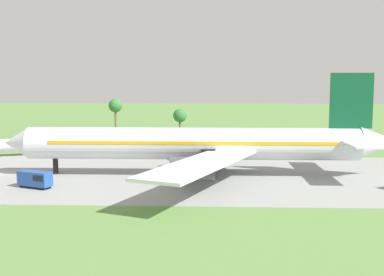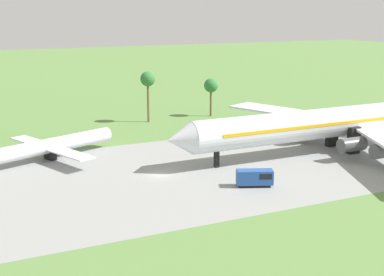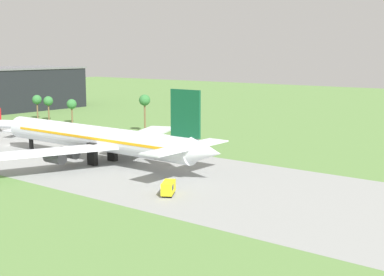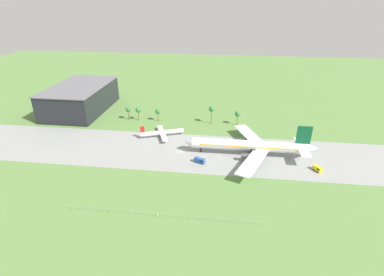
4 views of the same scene
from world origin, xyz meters
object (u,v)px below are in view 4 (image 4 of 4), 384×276
object	(u,v)px
no_stopping_sign	(158,215)
fuel_truck	(200,161)
regional_aircraft	(162,133)
jet_airliner	(251,146)
terminal_building	(81,98)
baggage_tug	(318,169)

from	to	relation	value
no_stopping_sign	fuel_truck	bearing A→B (deg)	75.02
regional_aircraft	no_stopping_sign	distance (m)	74.19
jet_airliner	no_stopping_sign	size ratio (longest dim) A/B	42.22
no_stopping_sign	terminal_building	size ratio (longest dim) A/B	0.03
jet_airliner	baggage_tug	bearing A→B (deg)	-20.96
jet_airliner	regional_aircraft	bearing A→B (deg)	161.62
terminal_building	no_stopping_sign	bearing A→B (deg)	-52.88
baggage_tug	no_stopping_sign	xyz separation A→B (m)	(-69.71, -43.19, -0.30)
no_stopping_sign	terminal_building	distance (m)	139.00
baggage_tug	terminal_building	world-z (taller)	terminal_building
jet_airliner	baggage_tug	world-z (taller)	jet_airliner
no_stopping_sign	terminal_building	world-z (taller)	terminal_building
terminal_building	regional_aircraft	bearing A→B (deg)	-28.64
baggage_tug	no_stopping_sign	size ratio (longest dim) A/B	3.03
regional_aircraft	terminal_building	size ratio (longest dim) A/B	0.42
jet_airliner	regional_aircraft	world-z (taller)	jet_airliner
regional_aircraft	no_stopping_sign	xyz separation A→B (m)	(14.38, -72.76, -1.52)
baggage_tug	no_stopping_sign	distance (m)	82.00
fuel_truck	terminal_building	bearing A→B (deg)	144.96
baggage_tug	terminal_building	distance (m)	167.80
terminal_building	baggage_tug	bearing A→B (deg)	-23.73
regional_aircraft	no_stopping_sign	world-z (taller)	regional_aircraft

